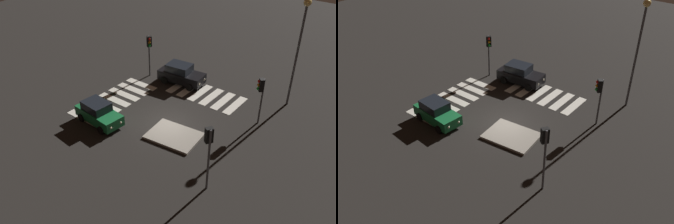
# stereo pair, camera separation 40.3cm
# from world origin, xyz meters

# --- Properties ---
(ground_plane) EXTENTS (80.00, 80.00, 0.00)m
(ground_plane) POSITION_xyz_m (0.00, 0.00, 0.00)
(ground_plane) COLOR black
(traffic_island) EXTENTS (3.95, 3.12, 0.18)m
(traffic_island) POSITION_xyz_m (-1.42, 1.15, 0.09)
(traffic_island) COLOR gray
(traffic_island) RESTS_ON ground
(car_black) EXTENTS (4.33, 2.30, 1.83)m
(car_black) POSITION_xyz_m (3.00, -5.87, 0.90)
(car_black) COLOR black
(car_black) RESTS_ON ground
(car_green) EXTENTS (4.10, 2.18, 1.73)m
(car_green) POSITION_xyz_m (4.24, 3.12, 0.85)
(car_green) COLOR #196B38
(car_green) RESTS_ON ground
(traffic_light_south) EXTENTS (0.53, 0.54, 3.78)m
(traffic_light_south) POSITION_xyz_m (-5.35, -4.12, 2.87)
(traffic_light_south) COLOR #47474C
(traffic_light_south) RESTS_ON ground
(traffic_light_west) EXTENTS (0.53, 0.54, 4.34)m
(traffic_light_west) POSITION_xyz_m (-5.97, 4.04, 3.29)
(traffic_light_west) COLOR #47474C
(traffic_light_west) RESTS_ON ground
(traffic_light_east) EXTENTS (0.53, 0.54, 3.96)m
(traffic_light_east) POSITION_xyz_m (6.13, -5.21, 3.01)
(traffic_light_east) COLOR #47474C
(traffic_light_east) RESTS_ON ground
(street_lamp) EXTENTS (0.56, 0.56, 8.71)m
(street_lamp) POSITION_xyz_m (-6.16, -8.22, 5.83)
(street_lamp) COLOR #47474C
(street_lamp) RESTS_ON ground
(crosswalk_near) EXTENTS (6.45, 3.20, 0.02)m
(crosswalk_near) POSITION_xyz_m (-0.00, -5.40, 0.01)
(crosswalk_near) COLOR silver
(crosswalk_near) RESTS_ON ground
(crosswalk_side) EXTENTS (3.20, 7.60, 0.02)m
(crosswalk_side) POSITION_xyz_m (5.69, 0.00, 0.01)
(crosswalk_side) COLOR silver
(crosswalk_side) RESTS_ON ground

